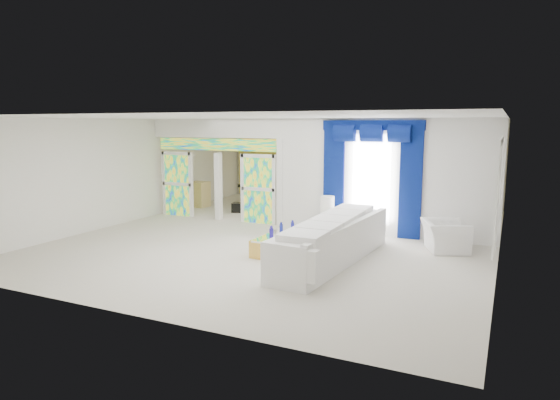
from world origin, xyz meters
The scene contains 22 objects.
floor centered at (0.00, 0.00, 0.00)m, with size 12.00×12.00×0.00m, color #B7AF9E.
dividing_wall centered at (2.15, 1.00, 1.50)m, with size 5.70×0.18×3.00m, color white.
dividing_header centered at (-2.85, 1.00, 2.73)m, with size 4.30×0.18×0.55m, color white.
stained_panel_left centered at (-4.28, 1.00, 1.00)m, with size 0.95×0.04×2.00m, color #994C3F.
stained_panel_right centered at (-1.42, 1.00, 1.00)m, with size 0.95×0.04×2.00m, color #994C3F.
stained_transom centered at (-2.85, 1.00, 2.25)m, with size 4.00×0.05×0.35m, color #994C3F.
window_pane centered at (1.90, 0.90, 1.45)m, with size 1.00×0.02×2.30m, color white.
blue_drape_left centered at (0.90, 0.87, 1.40)m, with size 0.55×0.10×2.80m, color #04064B.
blue_drape_right centered at (2.90, 0.87, 1.40)m, with size 0.55×0.10×2.80m, color #04064B.
blue_pelmet centered at (1.90, 0.87, 2.82)m, with size 2.60×0.12×0.25m, color #04064B.
wall_mirror centered at (4.94, -1.00, 1.55)m, with size 0.04×2.70×1.90m, color white.
gold_curtains centered at (0.00, 5.90, 1.50)m, with size 9.70×0.12×2.90m, color gold.
white_sofa centered at (1.85, -1.92, 0.40)m, with size 0.91×4.23×0.81m, color white.
coffee_table centered at (0.50, -1.62, 0.19)m, with size 0.57×1.72×0.38m, color gold.
console_table centered at (1.14, 0.58, 0.20)m, with size 1.22×0.39×0.41m, color white.
table_lamp centered at (0.84, 0.58, 0.70)m, with size 0.36×0.36×0.58m, color white.
armchair centered at (3.87, -0.01, 0.34)m, with size 1.06×0.92×0.69m, color white.
grand_piano centered at (-2.59, 3.98, 0.44)m, with size 1.34×1.75×0.88m, color black.
piano_bench centered at (-2.59, 2.38, 0.15)m, with size 0.93×0.36×0.31m, color black.
tv_console centered at (-4.63, 2.68, 0.44)m, with size 0.60×0.54×0.87m, color #A48852.
chandelier centered at (-2.30, 3.40, 2.65)m, with size 0.60×0.60×0.60m, color gold.
decanters centered at (0.54, -1.69, 0.49)m, with size 0.11×1.15×0.24m.
Camera 1 is at (5.11, -11.43, 2.85)m, focal length 31.57 mm.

